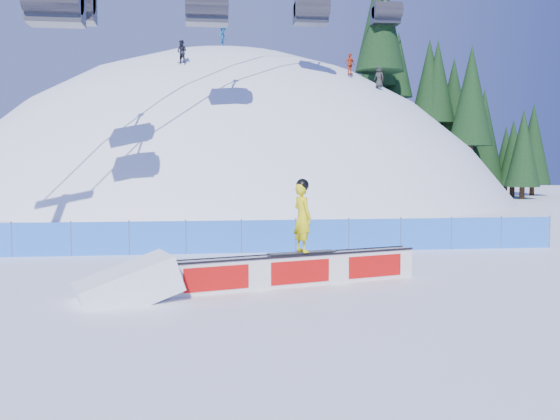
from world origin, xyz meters
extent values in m
plane|color=white|center=(0.00, 0.00, 0.00)|extent=(160.00, 160.00, 0.00)
sphere|color=white|center=(0.00, 42.00, -18.00)|extent=(64.00, 64.00, 64.00)
cylinder|color=black|center=(12.82, 38.62, 11.73)|extent=(0.50, 0.50, 1.40)
cone|color=black|center=(12.82, 38.62, 16.63)|extent=(3.79, 3.79, 8.61)
cylinder|color=black|center=(16.93, 40.05, 9.68)|extent=(0.50, 0.50, 1.40)
cone|color=black|center=(16.93, 40.05, 15.12)|extent=(4.26, 4.26, 9.67)
cylinder|color=black|center=(17.58, 37.82, 9.01)|extent=(0.50, 0.50, 1.40)
cone|color=black|center=(17.58, 37.82, 13.67)|extent=(3.57, 3.57, 8.12)
cylinder|color=black|center=(20.16, 45.04, 7.27)|extent=(0.50, 0.50, 1.40)
cone|color=black|center=(20.16, 45.04, 11.89)|extent=(3.54, 3.54, 8.03)
cylinder|color=black|center=(21.46, 45.32, 6.11)|extent=(0.50, 0.50, 1.40)
cone|color=black|center=(21.46, 45.32, 11.55)|extent=(4.27, 4.27, 9.70)
cylinder|color=black|center=(22.17, 43.82, 5.60)|extent=(0.50, 0.50, 1.40)
cone|color=black|center=(22.17, 43.82, 9.58)|extent=(2.97, 2.97, 6.75)
cylinder|color=black|center=(22.76, 40.20, 5.02)|extent=(0.50, 0.50, 1.40)
cone|color=black|center=(22.76, 40.20, 9.16)|extent=(3.11, 3.11, 7.07)
cylinder|color=black|center=(24.87, 45.75, 2.38)|extent=(0.50, 0.50, 1.40)
cone|color=black|center=(24.87, 45.75, 6.02)|extent=(2.67, 2.67, 6.07)
cylinder|color=black|center=(28.51, 42.52, 0.60)|extent=(0.50, 0.50, 1.40)
cone|color=black|center=(28.51, 42.52, 5.53)|extent=(3.81, 3.81, 8.67)
cylinder|color=black|center=(29.01, 38.28, 0.60)|extent=(0.50, 0.50, 1.40)
cone|color=black|center=(29.01, 38.28, 5.72)|extent=(3.97, 3.97, 9.03)
cylinder|color=black|center=(30.64, 36.31, 0.60)|extent=(0.50, 0.50, 1.40)
cone|color=black|center=(30.64, 36.31, 5.33)|extent=(3.63, 3.63, 8.26)
cylinder|color=black|center=(33.37, 40.93, 0.60)|extent=(0.50, 0.50, 1.40)
cone|color=black|center=(33.37, 40.93, 5.68)|extent=(3.94, 3.94, 8.96)
cube|color=blue|center=(0.00, 4.50, 0.60)|extent=(22.00, 0.03, 1.20)
cylinder|color=#405073|center=(-9.00, 4.50, 0.65)|extent=(0.05, 0.05, 1.30)
cylinder|color=#405073|center=(-7.00, 4.50, 0.65)|extent=(0.05, 0.05, 1.30)
cylinder|color=#405073|center=(-5.00, 4.50, 0.65)|extent=(0.05, 0.05, 1.30)
cylinder|color=#405073|center=(-3.00, 4.50, 0.65)|extent=(0.05, 0.05, 1.30)
cylinder|color=#405073|center=(-1.00, 4.50, 0.65)|extent=(0.05, 0.05, 1.30)
cylinder|color=#405073|center=(1.00, 4.50, 0.65)|extent=(0.05, 0.05, 1.30)
cylinder|color=#405073|center=(3.00, 4.50, 0.65)|extent=(0.05, 0.05, 1.30)
cylinder|color=#405073|center=(5.00, 4.50, 0.65)|extent=(0.05, 0.05, 1.30)
cylinder|color=#405073|center=(7.00, 4.50, 0.65)|extent=(0.05, 0.05, 1.30)
cylinder|color=#405073|center=(9.00, 4.50, 0.65)|extent=(0.05, 0.05, 1.30)
cylinder|color=#405073|center=(11.00, 4.50, 0.65)|extent=(0.05, 0.05, 1.30)
cylinder|color=#2C2A32|center=(-2.00, 17.93, 12.36)|extent=(2.40, 1.50, 1.50)
cylinder|color=#2C2A32|center=(5.50, 26.13, 14.40)|extent=(2.40, 1.50, 1.50)
cylinder|color=#2C2A32|center=(13.75, 35.15, 16.64)|extent=(2.40, 1.50, 1.50)
cube|color=white|center=(0.04, -1.90, 0.40)|extent=(6.91, 2.50, 0.80)
cube|color=gray|center=(0.04, -1.90, 0.82)|extent=(6.85, 2.50, 0.04)
cube|color=black|center=(0.11, -2.12, 0.82)|extent=(6.79, 2.10, 0.05)
cube|color=black|center=(-0.03, -1.67, 0.82)|extent=(6.79, 2.10, 0.05)
cube|color=red|center=(0.11, -2.12, 0.40)|extent=(6.45, 1.99, 0.60)
cube|color=red|center=(-0.03, -1.68, 0.40)|extent=(6.45, 1.99, 0.60)
cube|color=black|center=(0.20, -1.85, 0.87)|extent=(1.92, 0.88, 0.04)
imported|color=yellow|center=(0.20, -1.85, 1.81)|extent=(0.66, 0.79, 1.84)
sphere|color=black|center=(0.20, -1.85, 2.66)|extent=(0.34, 0.34, 0.34)
imported|color=black|center=(-3.68, 28.19, 11.46)|extent=(1.02, 0.98, 1.65)
imported|color=#B8381A|center=(9.35, 30.61, 11.23)|extent=(1.05, 0.80, 1.65)
imported|color=#17578F|center=(-0.37, 36.56, 14.36)|extent=(1.07, 1.23, 1.65)
imported|color=#262626|center=(11.58, 30.07, 10.17)|extent=(0.95, 0.93, 1.65)
camera|label=1|loc=(-2.50, -18.06, 3.15)|focal=40.00mm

